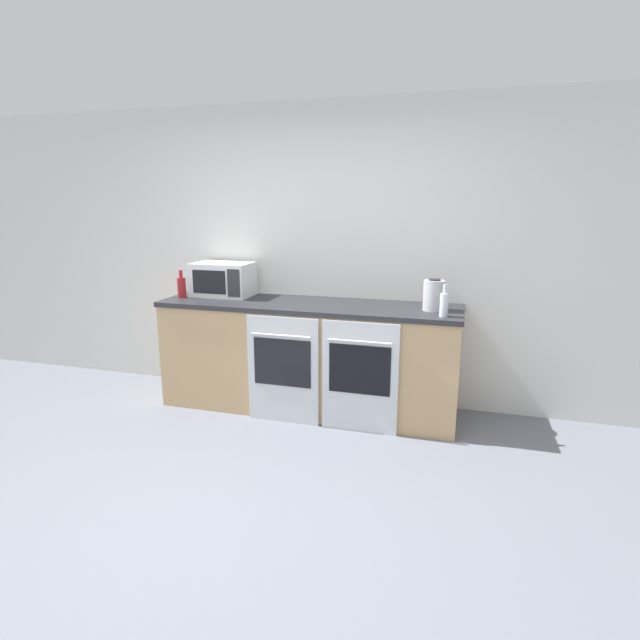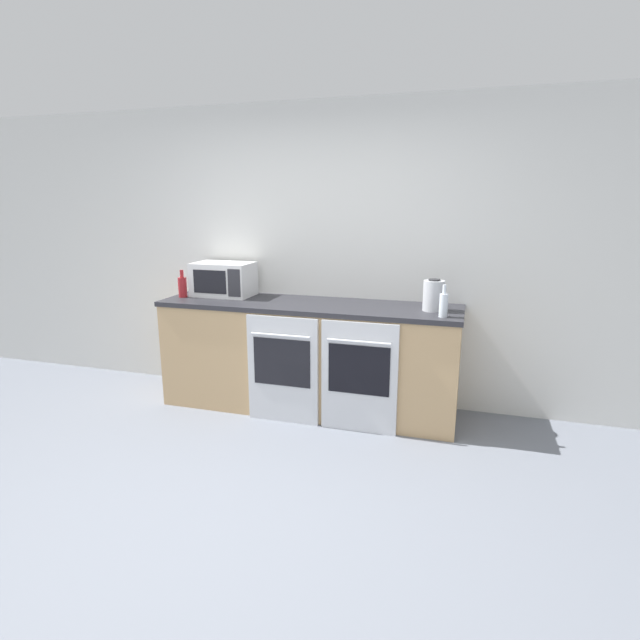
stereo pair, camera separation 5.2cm
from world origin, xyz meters
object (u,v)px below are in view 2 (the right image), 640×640
object	(u,v)px
oven_left	(283,369)
microwave	(224,279)
bottle_clear	(444,304)
oven_right	(359,377)
bottle_red	(183,286)
kettle	(434,295)

from	to	relation	value
oven_left	microwave	bearing A→B (deg)	148.36
microwave	bottle_clear	distance (m)	1.98
oven_right	oven_left	bearing A→B (deg)	180.00
oven_left	microwave	distance (m)	1.07
oven_left	bottle_red	size ratio (longest dim) A/B	3.63
oven_left	microwave	world-z (taller)	microwave
bottle_clear	oven_left	bearing A→B (deg)	-173.87
microwave	bottle_red	world-z (taller)	microwave
bottle_clear	bottle_red	size ratio (longest dim) A/B	0.99
microwave	bottle_red	bearing A→B (deg)	-151.24
kettle	bottle_clear	bearing A→B (deg)	-66.66
oven_left	bottle_red	xyz separation A→B (m)	(-1.05, 0.27, 0.58)
oven_left	microwave	size ratio (longest dim) A/B	1.70
oven_left	bottle_clear	xyz separation A→B (m)	(1.22, 0.13, 0.58)
microwave	bottle_red	xyz separation A→B (m)	(-0.32, -0.17, -0.05)
oven_right	kettle	distance (m)	0.86
bottle_red	kettle	world-z (taller)	kettle
oven_left	oven_right	world-z (taller)	same
bottle_red	microwave	bearing A→B (deg)	28.76
bottle_clear	bottle_red	bearing A→B (deg)	176.41
bottle_red	kettle	bearing A→B (deg)	1.65
kettle	oven_right	bearing A→B (deg)	-146.35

